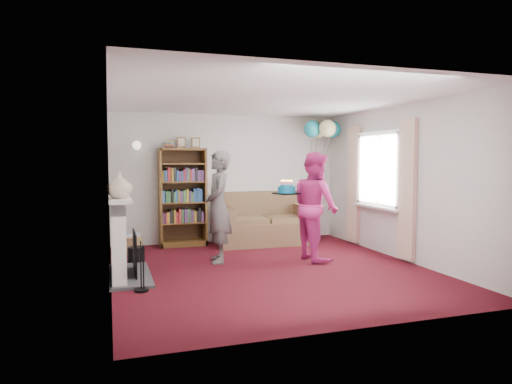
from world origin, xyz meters
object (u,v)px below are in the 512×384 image
object	(u,v)px
person_striped	(218,207)
person_magenta	(315,206)
sofa	(263,224)
birthday_cake	(287,190)
bookcase	(182,198)

from	to	relation	value
person_striped	person_magenta	bearing A→B (deg)	86.56
sofa	birthday_cake	size ratio (longest dim) A/B	5.53
sofa	person_striped	size ratio (longest dim) A/B	1.05
person_striped	birthday_cake	size ratio (longest dim) A/B	5.27
person_striped	birthday_cake	xyz separation A→B (m)	(1.07, -0.22, 0.26)
bookcase	person_magenta	world-z (taller)	bookcase
bookcase	person_magenta	distance (m)	2.65
sofa	person_magenta	world-z (taller)	person_magenta
person_striped	person_magenta	distance (m)	1.57
bookcase	birthday_cake	size ratio (longest dim) A/B	6.10
bookcase	person_striped	distance (m)	1.61
person_magenta	birthday_cake	xyz separation A→B (m)	(-0.47, 0.08, 0.27)
bookcase	person_magenta	bearing A→B (deg)	-45.44
sofa	person_striped	bearing A→B (deg)	-129.87
bookcase	birthday_cake	bearing A→B (deg)	-52.35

